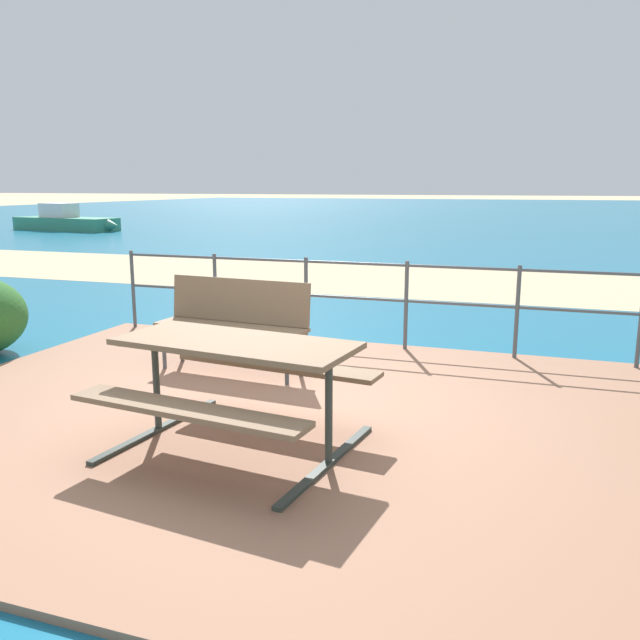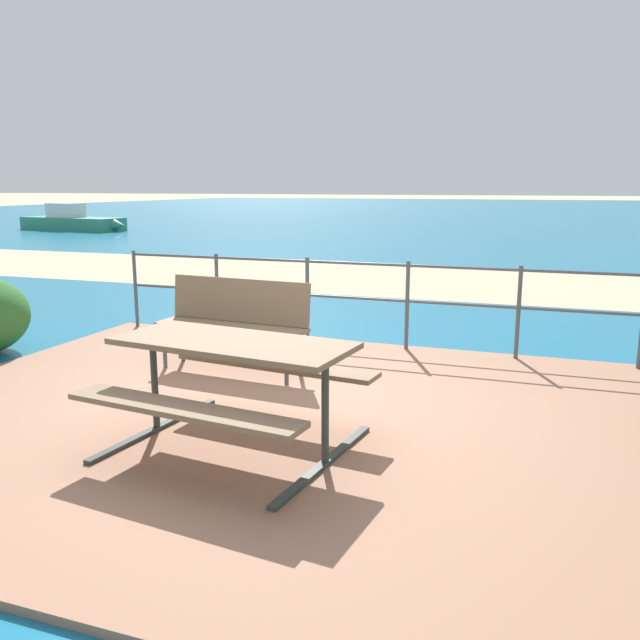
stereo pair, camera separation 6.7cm
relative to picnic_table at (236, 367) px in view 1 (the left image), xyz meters
name	(u,v)px [view 1 (the left image)]	position (x,y,z in m)	size (l,w,h in m)	color
ground_plane	(270,421)	(-0.06, 0.69, -0.64)	(240.00, 240.00, 0.00)	tan
patio_paving	(270,417)	(-0.06, 0.69, -0.61)	(6.40, 5.20, 0.06)	#996B51
sea_water	(514,214)	(-0.06, 40.69, -0.64)	(90.00, 90.00, 0.01)	#196B8E
beach_strip	(435,281)	(-0.06, 8.88, -0.64)	(54.00, 4.51, 0.01)	tan
picnic_table	(236,367)	(0.00, 0.00, 0.00)	(1.79, 1.57, 0.77)	#7A6047
park_bench	(234,316)	(-0.88, 1.74, -0.04)	(1.55, 0.54, 0.90)	#7A6047
railing_fence	(355,291)	(-0.06, 3.14, 0.04)	(5.94, 0.04, 0.99)	#4C5156
boat_mid	(66,222)	(-16.96, 18.54, -0.27)	(5.20, 1.95, 1.11)	#338466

